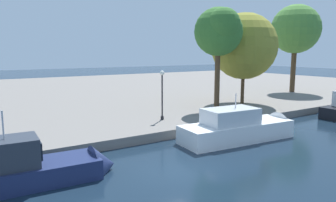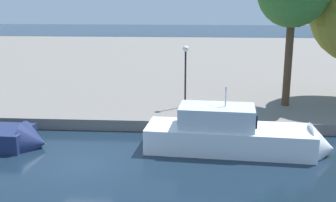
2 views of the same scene
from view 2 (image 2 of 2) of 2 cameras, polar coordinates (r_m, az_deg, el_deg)
name	(u,v)px [view 2 (image 2 of 2)]	position (r m, az deg, el deg)	size (l,w,h in m)	color
ground_plane	(81,166)	(20.42, -11.92, -8.82)	(220.00, 220.00, 0.00)	#142333
dock_promenade	(153,60)	(51.82, -2.09, 5.71)	(120.00, 55.00, 0.68)	slate
motor_yacht_2	(239,139)	(21.96, 9.80, -5.21)	(9.81, 3.43, 4.34)	white
lamp_post	(185,70)	(27.37, 2.43, 4.26)	(0.39, 0.39, 4.14)	black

